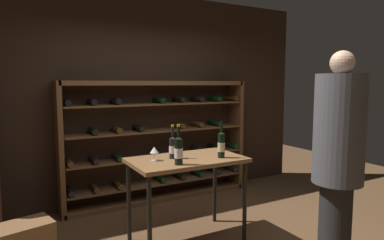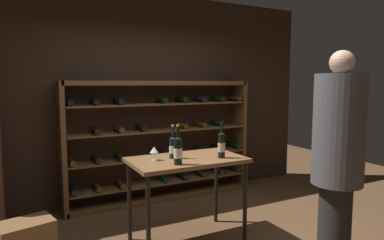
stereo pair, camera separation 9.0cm
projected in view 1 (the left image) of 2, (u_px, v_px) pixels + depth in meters
The scene contains 8 objects.
back_wall at pixel (139, 98), 4.80m from camera, with size 5.48×0.10×2.92m, color #332319.
wine_rack at pixel (160, 142), 4.79m from camera, with size 2.73×0.32×1.70m.
tasting_table at pixel (187, 167), 3.49m from camera, with size 1.17×0.68×0.90m.
person_guest_khaki at pixel (338, 155), 2.80m from camera, with size 0.41×0.41×1.93m.
wine_bottle_gold_foil at pixel (221, 144), 3.49m from camera, with size 0.08×0.08×0.38m.
wine_bottle_green_slim at pixel (173, 147), 3.46m from camera, with size 0.07×0.07×0.35m.
wine_bottle_black_capsule at pixel (179, 150), 3.19m from camera, with size 0.08×0.08×0.39m.
wine_glass_stemmed_left at pixel (154, 150), 3.36m from camera, with size 0.09×0.09×0.14m.
Camera 1 is at (-1.65, -2.64, 1.67)m, focal length 31.47 mm.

